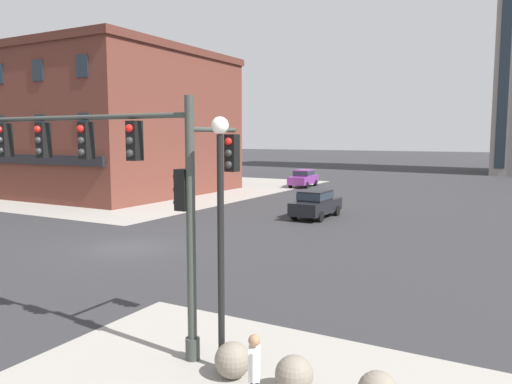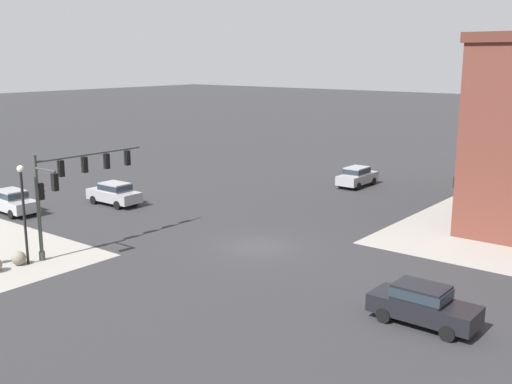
% 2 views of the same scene
% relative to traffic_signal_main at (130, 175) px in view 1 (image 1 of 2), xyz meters
% --- Properties ---
extents(ground_plane, '(320.00, 320.00, 0.00)m').
position_rel_traffic_signal_main_xyz_m(ground_plane, '(-7.33, 7.51, -4.04)').
color(ground_plane, '#2D2D30').
extents(sidewalk_far_corner, '(32.00, 32.00, 0.02)m').
position_rel_traffic_signal_main_xyz_m(sidewalk_far_corner, '(-27.33, 27.51, -4.04)').
color(sidewalk_far_corner, gray).
rests_on(sidewalk_far_corner, ground).
extents(traffic_signal_main, '(7.26, 2.09, 5.79)m').
position_rel_traffic_signal_main_xyz_m(traffic_signal_main, '(0.00, 0.00, 0.00)').
color(traffic_signal_main, '#383D38').
rests_on(traffic_signal_main, ground).
extents(bollard_sphere_curb_a, '(0.75, 0.75, 0.75)m').
position_rel_traffic_signal_main_xyz_m(bollard_sphere_curb_a, '(3.07, -0.44, -3.67)').
color(bollard_sphere_curb_a, gray).
rests_on(bollard_sphere_curb_a, ground).
extents(bollard_sphere_curb_b, '(0.75, 0.75, 0.75)m').
position_rel_traffic_signal_main_xyz_m(bollard_sphere_curb_b, '(4.44, -0.40, -3.67)').
color(bollard_sphere_curb_b, gray).
rests_on(bollard_sphere_curb_b, ground).
extents(pedestrian_at_curb, '(0.33, 0.50, 1.56)m').
position_rel_traffic_signal_main_xyz_m(pedestrian_at_curb, '(4.22, -1.58, -3.16)').
color(pedestrian_at_curb, '#232847').
rests_on(pedestrian_at_curb, ground).
extents(street_lamp_corner_near, '(0.36, 0.36, 5.34)m').
position_rel_traffic_signal_main_xyz_m(street_lamp_corner_near, '(2.67, -0.23, -0.69)').
color(street_lamp_corner_near, black).
rests_on(street_lamp_corner_near, ground).
extents(car_main_southbound_far, '(2.14, 4.52, 1.68)m').
position_rel_traffic_signal_main_xyz_m(car_main_southbound_far, '(-11.48, 36.46, -3.13)').
color(car_main_southbound_far, '#7A3389').
rests_on(car_main_southbound_far, ground).
extents(car_cross_eastbound, '(1.92, 4.41, 1.68)m').
position_rel_traffic_signal_main_xyz_m(car_cross_eastbound, '(-3.18, 19.34, -3.13)').
color(car_cross_eastbound, black).
rests_on(car_cross_eastbound, ground).
extents(storefront_block_near_corner, '(18.40, 17.64, 12.18)m').
position_rel_traffic_signal_main_xyz_m(storefront_block_near_corner, '(-25.35, 24.11, 2.06)').
color(storefront_block_near_corner, brown).
rests_on(storefront_block_near_corner, ground).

